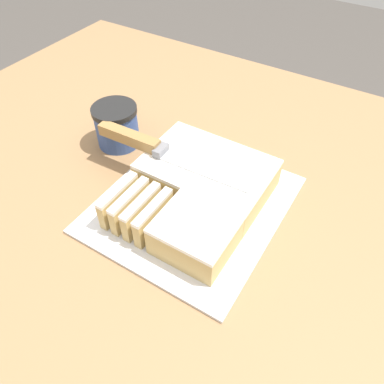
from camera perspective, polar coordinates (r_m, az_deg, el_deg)
ground_plane at (r=1.50m, az=0.05°, el=-26.64°), size 8.00×8.00×0.00m
countertop at (r=1.06m, az=0.06°, el=-19.09°), size 1.40×1.10×0.93m
cake_board at (r=0.67m, az=0.00°, el=-1.91°), size 0.30×0.33×0.01m
cake at (r=0.65m, az=0.83°, el=0.21°), size 0.22×0.26×0.06m
knife at (r=0.69m, az=-7.07°, el=7.23°), size 0.31×0.04×0.02m
coffee_cup at (r=0.79m, az=-11.40°, el=9.89°), size 0.09×0.09×0.09m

